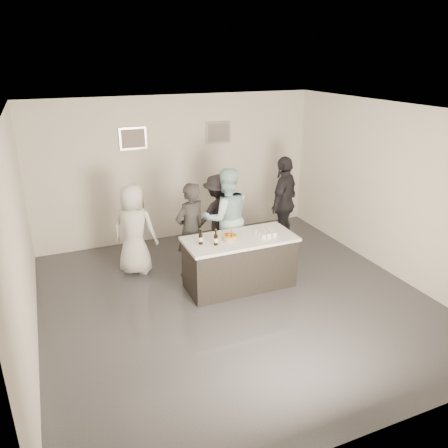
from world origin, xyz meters
The scene contains 19 objects.
floor centered at (0.00, 0.00, 0.00)m, with size 6.00×6.00×0.00m, color #3D3D42.
ceiling centered at (0.00, 0.00, 3.00)m, with size 6.00×6.00×0.00m, color white.
wall_back centered at (0.00, 3.00, 1.50)m, with size 6.00×0.04×3.00m, color silver.
wall_front centered at (0.00, -3.00, 1.50)m, with size 6.00×0.04×3.00m, color silver.
wall_left centered at (-3.00, 0.00, 1.50)m, with size 0.04×6.00×3.00m, color silver.
wall_right centered at (3.00, 0.00, 1.50)m, with size 0.04×6.00×3.00m, color silver.
picture_left centered at (-0.90, 2.97, 2.20)m, with size 0.54×0.04×0.44m, color #B2B2B7.
picture_right centered at (0.90, 2.97, 2.20)m, with size 0.54×0.04×0.44m, color #B2B2B7.
bar_counter centered at (0.25, 0.41, 0.45)m, with size 1.86×0.86×0.90m, color white.
cake centered at (0.06, 0.40, 0.94)m, with size 0.25×0.25×0.07m, color gold.
beer_bottle_a centered at (-0.44, 0.42, 1.03)m, with size 0.07×0.07×0.26m, color black.
beer_bottle_b centered at (-0.23, 0.29, 1.03)m, with size 0.07×0.07×0.26m, color black.
tumbler_cluster centered at (0.69, 0.34, 0.94)m, with size 0.30×0.30×0.08m, color orange.
candles centered at (-0.13, 0.10, 0.90)m, with size 0.24×0.08×0.01m, color pink.
person_main_black centered at (-0.37, 1.13, 0.86)m, with size 0.63×0.41×1.72m, color #262626.
person_main_blue centered at (0.37, 1.27, 0.94)m, with size 0.91×0.71×1.88m, color #ACDEE1.
person_guest_left centered at (-1.26, 1.63, 0.83)m, with size 0.81×0.53×1.66m, color silver.
person_guest_right centered at (1.80, 1.65, 0.94)m, with size 1.10×0.46×1.89m, color #232228.
person_guest_back centered at (0.40, 1.73, 0.82)m, with size 1.06×0.61×1.64m, color black.
Camera 1 is at (-2.57, -5.62, 3.73)m, focal length 35.00 mm.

